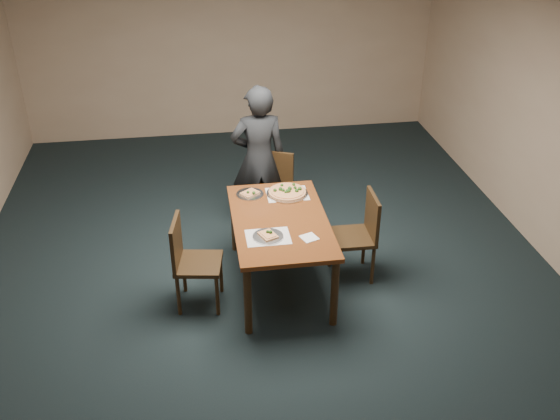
{
  "coord_description": "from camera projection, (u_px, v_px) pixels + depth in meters",
  "views": [
    {
      "loc": [
        -0.62,
        -5.04,
        3.77
      ],
      "look_at": [
        0.14,
        -0.0,
        0.85
      ],
      "focal_mm": 40.0,
      "sensor_mm": 36.0,
      "label": 1
    }
  ],
  "objects": [
    {
      "name": "room_shell",
      "position": [
        265.0,
        122.0,
        5.41
      ],
      "size": [
        8.0,
        8.0,
        8.0
      ],
      "color": "tan",
      "rests_on": "ground"
    },
    {
      "name": "ground",
      "position": [
        267.0,
        284.0,
        6.27
      ],
      "size": [
        8.0,
        8.0,
        0.0
      ],
      "primitive_type": "plane",
      "color": "black",
      "rests_on": "ground"
    },
    {
      "name": "chair_right",
      "position": [
        360.0,
        231.0,
        6.17
      ],
      "size": [
        0.43,
        0.43,
        0.91
      ],
      "rotation": [
        0.0,
        0.0,
        -1.59
      ],
      "color": "black",
      "rests_on": "ground"
    },
    {
      "name": "pizza_pan",
      "position": [
        287.0,
        192.0,
        6.34
      ],
      "size": [
        0.42,
        0.42,
        0.07
      ],
      "color": "silver",
      "rests_on": "dining_table"
    },
    {
      "name": "slice_plate_far",
      "position": [
        250.0,
        194.0,
        6.34
      ],
      "size": [
        0.28,
        0.28,
        0.06
      ],
      "color": "silver",
      "rests_on": "dining_table"
    },
    {
      "name": "napkin",
      "position": [
        309.0,
        238.0,
        5.63
      ],
      "size": [
        0.18,
        0.18,
        0.01
      ],
      "primitive_type": "cube",
      "rotation": [
        0.0,
        0.0,
        0.37
      ],
      "color": "white",
      "rests_on": "dining_table"
    },
    {
      "name": "slice_plate_near",
      "position": [
        268.0,
        236.0,
        5.64
      ],
      "size": [
        0.28,
        0.28,
        0.06
      ],
      "color": "silver",
      "rests_on": "dining_table"
    },
    {
      "name": "dining_table",
      "position": [
        280.0,
        227.0,
        5.96
      ],
      "size": [
        0.9,
        1.5,
        0.75
      ],
      "color": "#522610",
      "rests_on": "ground"
    },
    {
      "name": "placemat_main",
      "position": [
        287.0,
        194.0,
        6.35
      ],
      "size": [
        0.42,
        0.32,
        0.0
      ],
      "primitive_type": "cube",
      "color": "white",
      "rests_on": "dining_table"
    },
    {
      "name": "chair_far",
      "position": [
        273.0,
        188.0,
        6.97
      ],
      "size": [
        0.55,
        0.55,
        0.91
      ],
      "rotation": [
        0.0,
        0.0,
        -0.42
      ],
      "color": "black",
      "rests_on": "ground"
    },
    {
      "name": "chair_left",
      "position": [
        190.0,
        258.0,
        5.77
      ],
      "size": [
        0.48,
        0.48,
        0.91
      ],
      "rotation": [
        0.0,
        0.0,
        1.41
      ],
      "color": "black",
      "rests_on": "ground"
    },
    {
      "name": "diner",
      "position": [
        259.0,
        159.0,
        6.88
      ],
      "size": [
        0.62,
        0.41,
        1.68
      ],
      "primitive_type": "imported",
      "rotation": [
        0.0,
        0.0,
        3.16
      ],
      "color": "black",
      "rests_on": "ground"
    },
    {
      "name": "placemat_near",
      "position": [
        268.0,
        237.0,
        5.64
      ],
      "size": [
        0.4,
        0.3,
        0.0
      ],
      "primitive_type": "cube",
      "color": "white",
      "rests_on": "dining_table"
    }
  ]
}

